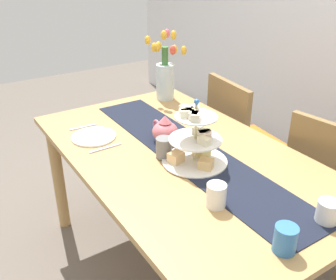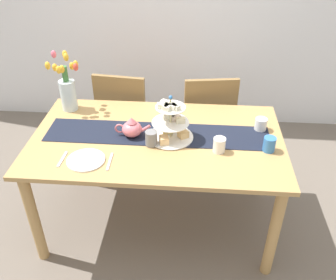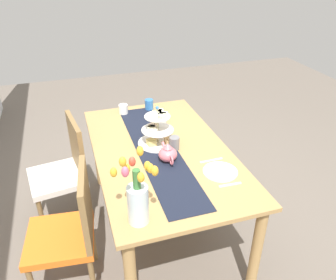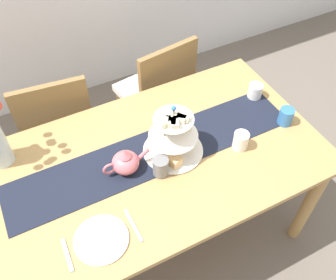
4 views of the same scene
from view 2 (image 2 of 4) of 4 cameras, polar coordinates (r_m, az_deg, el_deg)
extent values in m
plane|color=#6B6056|center=(2.92, -1.46, -12.04)|extent=(8.00, 8.00, 0.00)
cube|color=tan|center=(2.44, -1.71, 0.17)|extent=(1.65, 0.96, 0.03)
cylinder|color=tan|center=(2.56, -19.99, -11.31)|extent=(0.07, 0.07, 0.73)
cylinder|color=tan|center=(2.42, 16.00, -13.60)|extent=(0.07, 0.07, 0.73)
cylinder|color=tan|center=(3.14, -14.65, -0.83)|extent=(0.07, 0.07, 0.73)
cylinder|color=tan|center=(3.02, 13.64, -2.12)|extent=(0.07, 0.07, 0.73)
cylinder|color=olive|center=(3.53, -2.33, 1.49)|extent=(0.04, 0.04, 0.41)
cylinder|color=olive|center=(3.61, -7.91, 2.05)|extent=(0.04, 0.04, 0.41)
cylinder|color=olive|center=(3.24, -3.73, -1.88)|extent=(0.04, 0.04, 0.41)
cylinder|color=olive|center=(3.33, -9.75, -1.18)|extent=(0.04, 0.04, 0.41)
cube|color=orange|center=(3.30, -6.17, 3.51)|extent=(0.46, 0.46, 0.05)
cube|color=olive|center=(3.02, -7.44, 5.79)|extent=(0.42, 0.08, 0.45)
cylinder|color=olive|center=(3.55, 7.97, 1.43)|extent=(0.04, 0.04, 0.41)
cylinder|color=olive|center=(3.50, 2.18, 1.23)|extent=(0.04, 0.04, 0.41)
cylinder|color=olive|center=(3.26, 9.13, -1.97)|extent=(0.04, 0.04, 0.41)
cylinder|color=olive|center=(3.21, 2.83, -2.25)|extent=(0.04, 0.04, 0.41)
cube|color=silver|center=(3.25, 5.75, 3.03)|extent=(0.48, 0.48, 0.05)
cube|color=olive|center=(2.96, 6.58, 5.28)|extent=(0.42, 0.10, 0.45)
cube|color=black|center=(2.46, -1.63, 0.94)|extent=(1.48, 0.29, 0.00)
cylinder|color=beige|center=(2.34, 0.38, 3.30)|extent=(0.01, 0.01, 0.28)
cylinder|color=white|center=(2.42, 0.37, 0.51)|extent=(0.30, 0.30, 0.01)
cylinder|color=white|center=(2.36, 0.38, 2.73)|extent=(0.24, 0.24, 0.01)
cylinder|color=white|center=(2.30, 0.39, 5.07)|extent=(0.19, 0.19, 0.01)
cube|color=#ECBF79|center=(2.40, 2.37, 0.90)|extent=(0.08, 0.08, 0.04)
cube|color=#E6D076|center=(2.45, -0.04, 1.72)|extent=(0.07, 0.07, 0.04)
cube|color=#EEC284|center=(2.34, -0.62, 0.00)|extent=(0.07, 0.07, 0.05)
cube|color=#F2E6BB|center=(2.34, 1.95, 3.03)|extent=(0.06, 0.04, 0.03)
cube|color=beige|center=(2.37, 1.20, 3.47)|extent=(0.06, 0.07, 0.03)
cube|color=beige|center=(2.38, 0.73, 3.64)|extent=(0.05, 0.06, 0.03)
cube|color=beige|center=(2.39, 0.52, 3.71)|extent=(0.04, 0.06, 0.03)
cube|color=beige|center=(2.39, -0.58, 3.73)|extent=(0.06, 0.07, 0.03)
cube|color=silver|center=(2.31, -0.42, 5.74)|extent=(0.07, 0.06, 0.03)
cube|color=beige|center=(2.28, -0.94, 5.34)|extent=(0.06, 0.05, 0.03)
cube|color=beige|center=(2.27, -0.25, 5.14)|extent=(0.06, 0.07, 0.03)
cube|color=#E8E6C6|center=(2.26, -0.12, 5.00)|extent=(0.05, 0.07, 0.03)
cube|color=silver|center=(2.27, 0.80, 5.16)|extent=(0.06, 0.07, 0.03)
cube|color=beige|center=(2.27, 1.17, 5.12)|extent=(0.07, 0.06, 0.03)
sphere|color=#3370B7|center=(2.27, 0.40, 6.60)|extent=(0.02, 0.02, 0.02)
ellipsoid|color=#D66B75|center=(2.42, -5.58, 1.69)|extent=(0.13, 0.13, 0.10)
cone|color=#D66B75|center=(2.38, -5.67, 3.07)|extent=(0.06, 0.06, 0.04)
cylinder|color=#D66B75|center=(2.40, -3.47, 1.81)|extent=(0.07, 0.02, 0.06)
torus|color=#D66B75|center=(2.43, -7.44, 1.76)|extent=(0.07, 0.01, 0.07)
cylinder|color=silver|center=(2.79, -15.09, 6.68)|extent=(0.11, 0.11, 0.23)
cylinder|color=#3D7538|center=(2.73, -15.60, 9.71)|extent=(0.04, 0.04, 0.12)
ellipsoid|color=#EF4C38|center=(2.68, -14.05, 10.85)|extent=(0.04, 0.04, 0.06)
ellipsoid|color=yellow|center=(2.73, -14.60, 10.97)|extent=(0.04, 0.04, 0.06)
ellipsoid|color=yellow|center=(2.79, -14.05, 11.27)|extent=(0.04, 0.04, 0.06)
ellipsoid|color=yellow|center=(2.74, -15.62, 12.61)|extent=(0.04, 0.04, 0.06)
ellipsoid|color=#E5607A|center=(2.77, -17.22, 12.52)|extent=(0.04, 0.04, 0.06)
ellipsoid|color=yellow|center=(2.72, -17.05, 10.65)|extent=(0.04, 0.04, 0.06)
ellipsoid|color=yellow|center=(2.66, -18.07, 10.85)|extent=(0.04, 0.04, 0.06)
ellipsoid|color=yellow|center=(2.65, -16.51, 10.33)|extent=(0.04, 0.04, 0.06)
ellipsoid|color=yellow|center=(2.65, -16.05, 10.46)|extent=(0.04, 0.04, 0.06)
ellipsoid|color=yellow|center=(2.63, -15.46, 12.21)|extent=(0.04, 0.04, 0.06)
cylinder|color=white|center=(2.56, 14.12, 2.37)|extent=(0.08, 0.08, 0.08)
cylinder|color=white|center=(2.27, -12.54, -3.03)|extent=(0.23, 0.23, 0.01)
cube|color=silver|center=(2.31, -15.99, -2.86)|extent=(0.02, 0.15, 0.01)
cube|color=silver|center=(2.23, -8.96, -3.29)|extent=(0.02, 0.17, 0.01)
cylinder|color=slate|center=(2.33, -2.60, 0.28)|extent=(0.08, 0.08, 0.09)
cylinder|color=white|center=(2.29, 7.91, -0.77)|extent=(0.08, 0.08, 0.09)
cylinder|color=#3370B7|center=(2.36, 15.35, -0.63)|extent=(0.08, 0.08, 0.09)
camera|label=1|loc=(1.59, 46.84, 6.47)|focal=41.01mm
camera|label=3|loc=(3.44, -41.36, 25.95)|focal=35.91mm
camera|label=4|loc=(1.20, -37.90, 32.55)|focal=39.65mm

